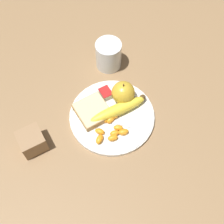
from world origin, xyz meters
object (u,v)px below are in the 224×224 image
(juice_glass, at_px, (109,55))
(apple, at_px, (123,93))
(jam_packet, at_px, (106,93))
(condiment_caddy, at_px, (32,141))
(banana, at_px, (119,109))
(plate, at_px, (112,116))
(bread_slice, at_px, (93,111))
(fork, at_px, (112,121))

(juice_glass, distance_m, apple, 0.15)
(jam_packet, xyz_separation_m, condiment_caddy, (-0.04, 0.25, 0.01))
(juice_glass, bearing_deg, apple, 167.68)
(banana, bearing_deg, juice_glass, -20.21)
(plate, height_order, jam_packet, jam_packet)
(bread_slice, bearing_deg, apple, -90.65)
(apple, height_order, fork, apple)
(juice_glass, relative_size, condiment_caddy, 1.41)
(juice_glass, bearing_deg, fork, 153.34)
(banana, relative_size, fork, 1.35)
(juice_glass, height_order, banana, juice_glass)
(banana, bearing_deg, condiment_caddy, 83.54)
(apple, xyz_separation_m, jam_packet, (0.04, 0.04, -0.02))
(condiment_caddy, bearing_deg, apple, -89.01)
(jam_packet, bearing_deg, banana, -176.42)
(plate, distance_m, fork, 0.02)
(juice_glass, xyz_separation_m, apple, (-0.14, 0.03, 0.00))
(jam_packet, distance_m, condiment_caddy, 0.26)
(bread_slice, distance_m, condiment_caddy, 0.19)
(plate, xyz_separation_m, juice_glass, (0.18, -0.09, 0.04))
(banana, relative_size, jam_packet, 4.75)
(plate, xyz_separation_m, jam_packet, (0.07, -0.02, 0.01))
(apple, bearing_deg, juice_glass, -12.32)
(fork, distance_m, condiment_caddy, 0.23)
(juice_glass, height_order, apple, juice_glass)
(banana, xyz_separation_m, condiment_caddy, (0.03, 0.26, 0.00))
(jam_packet, bearing_deg, fork, 162.44)
(plate, bearing_deg, apple, -59.27)
(apple, bearing_deg, banana, 134.93)
(fork, bearing_deg, juice_glass, -69.55)
(juice_glass, xyz_separation_m, banana, (-0.18, 0.07, -0.01))
(juice_glass, distance_m, bread_slice, 0.20)
(banana, xyz_separation_m, bread_slice, (0.04, 0.07, -0.01))
(plate, height_order, bread_slice, bread_slice)
(plate, height_order, apple, apple)
(fork, bearing_deg, bread_slice, -8.18)
(bread_slice, relative_size, condiment_caddy, 1.48)
(fork, bearing_deg, banana, -107.03)
(plate, bearing_deg, banana, -92.10)
(bread_slice, bearing_deg, jam_packet, -60.32)
(juice_glass, bearing_deg, banana, 159.79)
(juice_glass, xyz_separation_m, fork, (-0.19, 0.10, -0.03))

